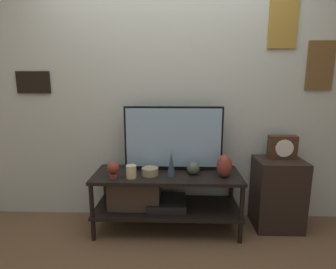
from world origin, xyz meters
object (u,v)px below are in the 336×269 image
object	(u,v)px
vase_round_glass	(193,168)
vase_urn_stoneware	(224,166)
candle_jar	(131,172)
vase_slim_bronze	(171,164)
television	(173,138)
vase_wide_bowl	(150,171)
mantel_clock	(282,147)
decorative_bust	(113,169)

from	to	relation	value
vase_round_glass	vase_urn_stoneware	size ratio (longest dim) A/B	0.58
vase_urn_stoneware	candle_jar	xyz separation A→B (m)	(-0.83, -0.05, -0.05)
vase_slim_bronze	television	bearing A→B (deg)	84.18
vase_urn_stoneware	vase_round_glass	bearing A→B (deg)	167.33
vase_wide_bowl	candle_jar	bearing A→B (deg)	-154.63
television	vase_slim_bronze	world-z (taller)	television
television	candle_jar	world-z (taller)	television
vase_urn_stoneware	vase_slim_bronze	bearing A→B (deg)	178.58
vase_round_glass	vase_slim_bronze	size ratio (longest dim) A/B	0.54
television	mantel_clock	size ratio (longest dim) A/B	3.65
television	vase_urn_stoneware	bearing A→B (deg)	-21.60
vase_wide_bowl	decorative_bust	world-z (taller)	decorative_bust
vase_slim_bronze	vase_urn_stoneware	distance (m)	0.48
television	vase_slim_bronze	distance (m)	0.27
television	decorative_bust	bearing A→B (deg)	-156.12
vase_urn_stoneware	candle_jar	size ratio (longest dim) A/B	1.81
vase_wide_bowl	mantel_clock	xyz separation A→B (m)	(1.25, 0.17, 0.20)
decorative_bust	vase_urn_stoneware	bearing A→B (deg)	3.13
vase_round_glass	decorative_bust	bearing A→B (deg)	-170.83
vase_wide_bowl	decorative_bust	size ratio (longest dim) A/B	1.03
vase_round_glass	vase_urn_stoneware	world-z (taller)	vase_urn_stoneware
vase_round_glass	vase_wide_bowl	world-z (taller)	vase_round_glass
vase_urn_stoneware	candle_jar	distance (m)	0.84
television	vase_round_glass	xyz separation A→B (m)	(0.19, -0.12, -0.26)
vase_round_glass	vase_urn_stoneware	xyz separation A→B (m)	(0.27, -0.06, 0.04)
television	decorative_bust	xyz separation A→B (m)	(-0.53, -0.24, -0.24)
television	vase_wide_bowl	bearing A→B (deg)	-143.98
vase_round_glass	vase_wide_bowl	xyz separation A→B (m)	(-0.40, -0.03, -0.03)
vase_round_glass	candle_jar	bearing A→B (deg)	-168.81
vase_slim_bronze	vase_wide_bowl	world-z (taller)	vase_slim_bronze
vase_slim_bronze	decorative_bust	xyz separation A→B (m)	(-0.52, -0.07, -0.03)
vase_round_glass	vase_slim_bronze	distance (m)	0.22
vase_urn_stoneware	decorative_bust	distance (m)	0.99
vase_slim_bronze	candle_jar	size ratio (longest dim) A/B	1.95
vase_wide_bowl	mantel_clock	world-z (taller)	mantel_clock
television	candle_jar	bearing A→B (deg)	-148.28
television	mantel_clock	bearing A→B (deg)	0.65
vase_slim_bronze	candle_jar	xyz separation A→B (m)	(-0.36, -0.06, -0.06)
candle_jar	decorative_bust	world-z (taller)	decorative_bust
vase_slim_bronze	mantel_clock	bearing A→B (deg)	9.77
candle_jar	decorative_bust	size ratio (longest dim) A/B	0.77
vase_urn_stoneware	decorative_bust	size ratio (longest dim) A/B	1.40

